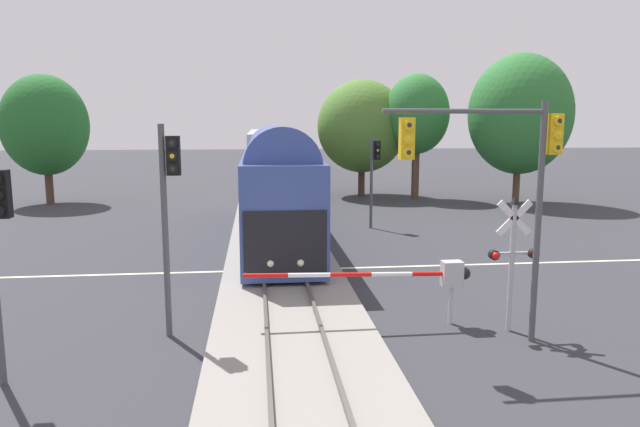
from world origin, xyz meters
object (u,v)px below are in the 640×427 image
at_px(elm_centre_background, 362,126).
at_px(oak_far_right, 417,114).
at_px(traffic_signal_far_side, 374,166).
at_px(traffic_signal_near_right, 499,163).
at_px(traffic_signal_median, 169,197).
at_px(commuter_train, 268,160).
at_px(crossing_signal_mast, 513,250).
at_px(pine_left_background, 45,125).
at_px(crossing_gate_near, 425,276).
at_px(maple_right_background, 520,114).

xyz_separation_m(elm_centre_background, oak_far_right, (3.72, -2.18, 0.88)).
xyz_separation_m(traffic_signal_far_side, elm_centre_background, (1.94, 14.23, 2.05)).
distance_m(traffic_signal_near_right, traffic_signal_median, 8.31).
bearing_deg(commuter_train, crossing_signal_mast, -79.85).
bearing_deg(pine_left_background, traffic_signal_near_right, -54.48).
relative_size(crossing_gate_near, traffic_signal_median, 1.13).
relative_size(crossing_signal_mast, elm_centre_background, 0.41).
xyz_separation_m(traffic_signal_median, elm_centre_background, (10.43, 29.44, 1.68)).
distance_m(commuter_train, traffic_signal_median, 32.18).
bearing_deg(elm_centre_background, crossing_signal_mast, -92.74).
xyz_separation_m(traffic_signal_near_right, oak_far_right, (6.00, 28.67, 1.68)).
distance_m(crossing_signal_mast, traffic_signal_near_right, 2.62).
bearing_deg(maple_right_background, pine_left_background, 174.08).
xyz_separation_m(commuter_train, maple_right_background, (17.41, -8.14, 3.52)).
distance_m(commuter_train, traffic_signal_far_side, 17.64).
xyz_separation_m(traffic_signal_near_right, maple_right_background, (12.41, 25.27, 1.64)).
xyz_separation_m(maple_right_background, oak_far_right, (-6.41, 3.39, 0.03)).
height_order(crossing_gate_near, traffic_signal_near_right, traffic_signal_near_right).
xyz_separation_m(crossing_gate_near, maple_right_background, (13.71, 23.74, 4.85)).
xyz_separation_m(commuter_train, elm_centre_background, (7.28, -2.57, 2.67)).
relative_size(crossing_gate_near, pine_left_background, 0.70).
height_order(crossing_signal_mast, traffic_signal_near_right, traffic_signal_near_right).
xyz_separation_m(traffic_signal_median, traffic_signal_far_side, (8.49, 15.21, -0.38)).
distance_m(crossing_signal_mast, pine_left_background, 35.26).
relative_size(elm_centre_background, pine_left_background, 1.00).
distance_m(crossing_gate_near, traffic_signal_far_side, 15.30).
bearing_deg(crossing_signal_mast, oak_far_right, 79.52).
distance_m(crossing_gate_near, crossing_signal_mast, 2.43).
bearing_deg(traffic_signal_near_right, crossing_signal_mast, 42.88).
bearing_deg(maple_right_background, traffic_signal_median, -130.74).
bearing_deg(traffic_signal_median, oak_far_right, 62.57).
relative_size(traffic_signal_near_right, traffic_signal_far_side, 1.22).
bearing_deg(traffic_signal_median, crossing_signal_mast, -3.97).
bearing_deg(elm_centre_background, pine_left_background, -174.57).
bearing_deg(maple_right_background, elm_centre_background, 151.18).
height_order(crossing_signal_mast, pine_left_background, pine_left_background).
bearing_deg(pine_left_background, traffic_signal_median, -65.67).
relative_size(crossing_gate_near, maple_right_background, 0.60).
xyz_separation_m(crossing_gate_near, traffic_signal_median, (-6.84, -0.12, 2.33)).
relative_size(crossing_gate_near, elm_centre_background, 0.70).
distance_m(traffic_signal_far_side, pine_left_background, 24.16).
relative_size(commuter_train, maple_right_background, 5.82).
height_order(traffic_signal_near_right, pine_left_background, pine_left_background).
distance_m(traffic_signal_far_side, elm_centre_background, 14.51).
distance_m(traffic_signal_far_side, oak_far_right, 13.63).
height_order(traffic_signal_near_right, elm_centre_background, elm_centre_background).
height_order(maple_right_background, oak_far_right, maple_right_background).
relative_size(commuter_train, traffic_signal_far_side, 12.15).
bearing_deg(elm_centre_background, oak_far_right, -30.37).
xyz_separation_m(elm_centre_background, maple_right_background, (10.13, -5.57, 0.85)).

